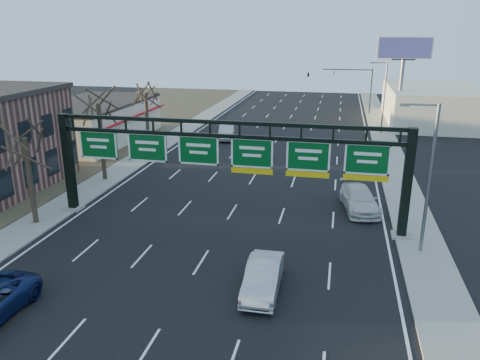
# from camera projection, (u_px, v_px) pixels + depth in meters

# --- Properties ---
(ground) EXTENTS (160.00, 160.00, 0.00)m
(ground) POSITION_uv_depth(u_px,v_px,m) (190.00, 279.00, 25.22)
(ground) COLOR black
(ground) RESTS_ON ground
(sidewalk_left) EXTENTS (3.00, 120.00, 0.12)m
(sidewalk_left) POSITION_uv_depth(u_px,v_px,m) (129.00, 164.00, 46.35)
(sidewalk_left) COLOR gray
(sidewalk_left) RESTS_ON ground
(sidewalk_right) EXTENTS (3.00, 120.00, 0.12)m
(sidewalk_right) POSITION_uv_depth(u_px,v_px,m) (399.00, 181.00, 41.23)
(sidewalk_right) COLOR gray
(sidewalk_right) RESTS_ON ground
(dirt_strip_left) EXTENTS (21.00, 120.00, 0.06)m
(dirt_strip_left) POSITION_uv_depth(u_px,v_px,m) (21.00, 158.00, 48.80)
(dirt_strip_left) COLOR #473D2B
(dirt_strip_left) RESTS_ON ground
(lane_markings) EXTENTS (21.60, 120.00, 0.01)m
(lane_markings) POSITION_uv_depth(u_px,v_px,m) (256.00, 173.00, 43.81)
(lane_markings) COLOR white
(lane_markings) RESTS_ON ground
(sign_gantry) EXTENTS (24.60, 1.20, 7.20)m
(sign_gantry) POSITION_uv_depth(u_px,v_px,m) (227.00, 158.00, 31.19)
(sign_gantry) COLOR black
(sign_gantry) RESTS_ON ground
(cream_strip) EXTENTS (10.90, 18.40, 4.70)m
(cream_strip) POSITION_uv_depth(u_px,v_px,m) (93.00, 121.00, 55.75)
(cream_strip) COLOR beige
(cream_strip) RESTS_ON ground
(building_right_distant) EXTENTS (12.00, 20.00, 5.00)m
(building_right_distant) POSITION_uv_depth(u_px,v_px,m) (431.00, 105.00, 66.93)
(building_right_distant) COLOR beige
(building_right_distant) RESTS_ON ground
(tree_gantry) EXTENTS (3.60, 3.60, 8.48)m
(tree_gantry) POSITION_uv_depth(u_px,v_px,m) (22.00, 122.00, 30.23)
(tree_gantry) COLOR #32291B
(tree_gantry) RESTS_ON sidewalk_left
(tree_mid) EXTENTS (3.60, 3.60, 9.24)m
(tree_mid) POSITION_uv_depth(u_px,v_px,m) (97.00, 91.00, 39.30)
(tree_mid) COLOR #32291B
(tree_mid) RESTS_ON sidewalk_left
(tree_far) EXTENTS (3.60, 3.60, 8.86)m
(tree_far) POSITION_uv_depth(u_px,v_px,m) (145.00, 83.00, 48.71)
(tree_far) COLOR #32291B
(tree_far) RESTS_ON sidewalk_left
(streetlight_near) EXTENTS (2.15, 0.22, 9.00)m
(streetlight_near) POSITION_uv_depth(u_px,v_px,m) (428.00, 172.00, 26.73)
(streetlight_near) COLOR slate
(streetlight_near) RESTS_ON sidewalk_right
(streetlight_far) EXTENTS (2.15, 0.22, 9.00)m
(streetlight_far) POSITION_uv_depth(u_px,v_px,m) (383.00, 94.00, 58.34)
(streetlight_far) COLOR slate
(streetlight_far) RESTS_ON sidewalk_right
(billboard_right) EXTENTS (7.00, 0.50, 12.00)m
(billboard_right) POSITION_uv_depth(u_px,v_px,m) (403.00, 59.00, 61.24)
(billboard_right) COLOR slate
(billboard_right) RESTS_ON ground
(traffic_signal_mast) EXTENTS (10.16, 0.54, 7.00)m
(traffic_signal_mast) POSITION_uv_depth(u_px,v_px,m) (332.00, 78.00, 73.52)
(traffic_signal_mast) COLOR black
(traffic_signal_mast) RESTS_ON ground
(car_silver_sedan) EXTENTS (1.77, 4.87, 1.59)m
(car_silver_sedan) POSITION_uv_depth(u_px,v_px,m) (263.00, 277.00, 23.86)
(car_silver_sedan) COLOR #ADACB1
(car_silver_sedan) RESTS_ON ground
(car_white_wagon) EXTENTS (3.30, 6.00, 1.65)m
(car_white_wagon) POSITION_uv_depth(u_px,v_px,m) (359.00, 199.00, 34.69)
(car_white_wagon) COLOR silver
(car_white_wagon) RESTS_ON ground
(car_grey_far) EXTENTS (1.88, 4.08, 1.36)m
(car_grey_far) POSITION_uv_depth(u_px,v_px,m) (370.00, 158.00, 46.38)
(car_grey_far) COLOR #44474A
(car_grey_far) RESTS_ON ground
(car_silver_distant) EXTENTS (2.62, 5.31, 1.67)m
(car_silver_distant) POSITION_uv_depth(u_px,v_px,m) (227.00, 132.00, 57.00)
(car_silver_distant) COLOR #AAAAAE
(car_silver_distant) RESTS_ON ground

